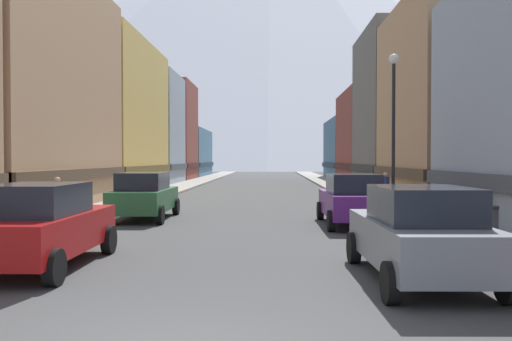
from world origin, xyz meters
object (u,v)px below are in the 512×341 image
car_right_0 (419,233)px  potted_plant_0 (474,210)px  car_left_1 (144,196)px  pedestrian_0 (385,190)px  potted_plant_1 (417,201)px  streetlamp_right (394,111)px  pedestrian_1 (57,201)px  trash_bin_right (486,225)px  car_left_0 (41,225)px  car_right_1 (352,199)px

car_right_0 → potted_plant_0: car_right_0 is taller
car_left_1 → pedestrian_0: bearing=24.6°
potted_plant_1 → streetlamp_right: streetlamp_right is taller
pedestrian_0 → pedestrian_1: size_ratio=1.00×
car_right_0 → pedestrian_1: (-10.05, 7.83, -0.05)m
car_right_0 → pedestrian_0: size_ratio=2.90×
trash_bin_right → potted_plant_1: trash_bin_right is taller
pedestrian_0 → streetlamp_right: 6.43m
trash_bin_right → pedestrian_1: (-12.60, 4.53, 0.21)m
car_left_0 → car_right_0: size_ratio=0.99×
car_left_0 → pedestrian_0: car_left_0 is taller
car_left_0 → potted_plant_1: 15.43m
potted_plant_1 → streetlamp_right: 4.82m
car_left_1 → pedestrian_1: 3.25m
car_left_1 → streetlamp_right: streetlamp_right is taller
potted_plant_0 → pedestrian_1: (-13.25, 2.03, 0.06)m
car_right_0 → trash_bin_right: bearing=52.3°
potted_plant_0 → pedestrian_1: 13.41m
car_right_0 → pedestrian_0: car_right_0 is taller
car_left_1 → car_right_1: same height
pedestrian_1 → trash_bin_right: bearing=-19.8°
car_right_1 → potted_plant_0: car_right_1 is taller
pedestrian_1 → streetlamp_right: streetlamp_right is taller
trash_bin_right → pedestrian_0: pedestrian_0 is taller
car_right_0 → pedestrian_0: 14.77m
trash_bin_right → streetlamp_right: (-1.00, 5.73, 3.34)m
car_left_0 → trash_bin_right: (10.15, 2.34, -0.26)m
pedestrian_1 → car_left_1: bearing=41.1°
car_right_0 → trash_bin_right: (2.55, 3.30, -0.26)m
car_left_1 → car_right_1: 7.77m
potted_plant_1 → potted_plant_0: bearing=-90.0°
pedestrian_1 → streetlamp_right: (11.60, 1.20, 3.14)m
car_left_1 → streetlamp_right: size_ratio=0.75×
car_left_1 → pedestrian_0: (10.05, 4.60, -0.05)m
car_right_1 → car_right_0: bearing=-90.0°
trash_bin_right → car_left_0: bearing=-167.0°
car_right_0 → streetlamp_right: (1.55, 9.02, 3.09)m
car_left_0 → pedestrian_1: (-2.45, 6.87, -0.05)m
car_right_0 → pedestrian_0: (2.45, 14.56, -0.05)m
pedestrian_1 → streetlamp_right: 12.08m
trash_bin_right → streetlamp_right: bearing=99.9°
potted_plant_0 → car_left_0: bearing=-155.9°
potted_plant_1 → pedestrian_1: bearing=-162.6°
car_left_1 → car_left_0: bearing=-90.0°
pedestrian_0 → pedestrian_1: (-12.50, -6.74, -0.00)m
potted_plant_0 → potted_plant_1: 6.18m
potted_plant_0 → potted_plant_1: potted_plant_0 is taller
car_right_0 → potted_plant_0: (3.20, 5.80, -0.11)m
car_right_1 → potted_plant_1: car_right_1 is taller
car_left_0 → pedestrian_0: 16.91m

